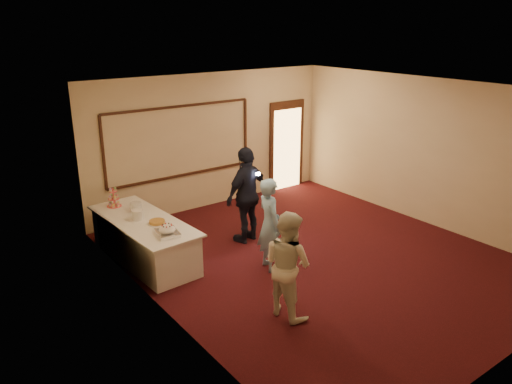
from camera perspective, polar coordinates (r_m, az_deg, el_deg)
floor at (r=9.13m, az=6.99°, el=-7.44°), size 7.00×7.00×0.00m
room_walls at (r=8.43m, az=7.53°, el=4.98°), size 6.04×7.04×3.02m
wall_molding at (r=10.82m, az=-8.61°, el=5.73°), size 3.45×0.04×1.55m
doorway at (r=12.55m, az=3.51°, el=5.29°), size 1.05×0.07×2.20m
buffet_table at (r=9.04m, az=-12.64°, el=-5.34°), size 1.12×2.57×0.77m
pavlova_tray at (r=8.17m, az=-10.11°, el=-4.39°), size 0.39×0.50×0.17m
cupcake_stand at (r=9.61m, az=-15.95°, el=-0.80°), size 0.27×0.27×0.39m
plate_stack_a at (r=8.89m, az=-13.38°, el=-2.54°), size 0.21×0.21×0.17m
plate_stack_b at (r=9.27m, az=-13.55°, el=-1.67°), size 0.21×0.21×0.17m
tart at (r=8.66m, az=-11.24°, el=-3.40°), size 0.31×0.31×0.06m
man at (r=8.38m, az=1.57°, el=-3.72°), size 0.51×0.66×1.62m
woman at (r=7.12m, az=3.63°, el=-8.23°), size 0.67×0.83×1.58m
guest at (r=9.42m, az=-1.00°, el=-0.33°), size 1.16×0.70×1.85m
camera_flash at (r=9.15m, az=0.23°, el=2.09°), size 0.08×0.06×0.05m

